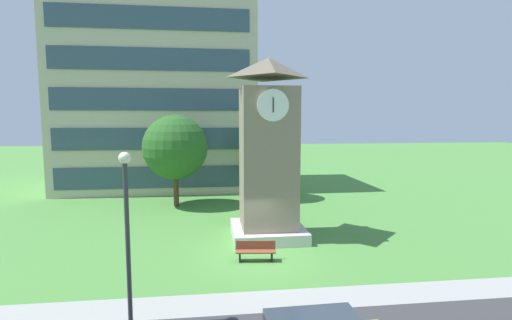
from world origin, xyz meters
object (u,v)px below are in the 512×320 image
at_px(street_lamp, 127,218).
at_px(tree_streetside, 175,147).
at_px(clock_tower, 268,159).
at_px(park_bench, 256,251).
at_px(tree_near_tower, 265,147).

distance_m(street_lamp, tree_streetside, 16.41).
bearing_deg(clock_tower, park_bench, -107.69).
relative_size(clock_tower, tree_near_tower, 1.53).
bearing_deg(tree_streetside, clock_tower, -55.41).
bearing_deg(tree_near_tower, tree_streetside, -166.19).
distance_m(clock_tower, tree_streetside, 9.87).
relative_size(park_bench, street_lamp, 0.34).
xyz_separation_m(clock_tower, tree_near_tower, (1.28, 9.81, -0.05)).
distance_m(park_bench, street_lamp, 7.27).
bearing_deg(tree_streetside, street_lamp, -90.02).
bearing_deg(tree_streetside, tree_near_tower, 13.81).
relative_size(street_lamp, tree_near_tower, 0.87).
relative_size(tree_streetside, tree_near_tower, 1.07).
bearing_deg(tree_near_tower, park_bench, -100.15).
xyz_separation_m(street_lamp, tree_near_tower, (6.89, 18.08, 0.81)).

